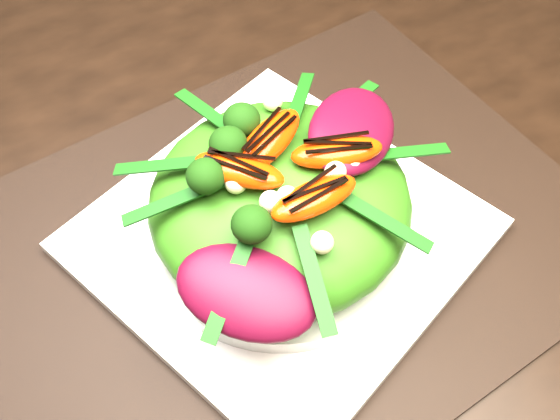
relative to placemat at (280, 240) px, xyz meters
name	(u,v)px	position (x,y,z in m)	size (l,w,h in m)	color
placemat	(280,240)	(0.00, 0.00, 0.00)	(0.53, 0.40, 0.00)	black
plate_base	(280,235)	(0.00, 0.00, 0.01)	(0.29, 0.29, 0.01)	white
salad_bowl	(280,226)	(0.00, 0.00, 0.02)	(0.22, 0.22, 0.02)	silver
lettuce_mound	(280,201)	(0.00, 0.00, 0.06)	(0.21, 0.21, 0.08)	#336F14
radicchio_leaf	(352,130)	(0.07, 0.01, 0.10)	(0.10, 0.07, 0.02)	#450718
orange_segment	(244,155)	(-0.02, 0.02, 0.10)	(0.07, 0.03, 0.02)	#FF2E04
broccoli_floret	(195,146)	(-0.05, 0.04, 0.11)	(0.04, 0.04, 0.04)	#173409
macadamia_nut	(368,202)	(0.04, -0.05, 0.09)	(0.02, 0.02, 0.02)	beige
balsamic_drizzle	(244,146)	(-0.02, 0.02, 0.11)	(0.04, 0.00, 0.00)	black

